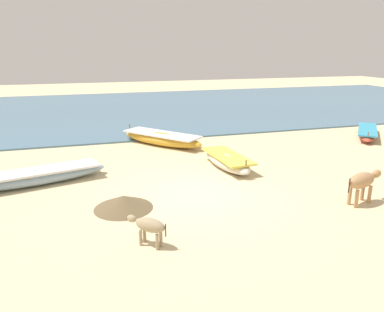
{
  "coord_description": "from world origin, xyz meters",
  "views": [
    {
      "loc": [
        -3.29,
        -10.47,
        4.48
      ],
      "look_at": [
        0.48,
        2.17,
        0.6
      ],
      "focal_mm": 34.8,
      "sensor_mm": 36.0,
      "label": 1
    }
  ],
  "objects": [
    {
      "name": "fishing_boat_2",
      "position": [
        1.91,
        2.23,
        0.28
      ],
      "size": [
        1.31,
        3.19,
        0.71
      ],
      "rotation": [
        0.0,
        0.0,
        4.8
      ],
      "color": "beige",
      "rests_on": "ground"
    },
    {
      "name": "cow_adult_tan",
      "position": [
        4.43,
        -2.08,
        0.69
      ],
      "size": [
        1.46,
        0.69,
        0.97
      ],
      "rotation": [
        0.0,
        0.0,
        0.27
      ],
      "color": "tan",
      "rests_on": "ground"
    },
    {
      "name": "ground",
      "position": [
        0.0,
        0.0,
        0.0
      ],
      "size": [
        80.0,
        80.0,
        0.0
      ],
      "primitive_type": "plane",
      "color": "beige"
    },
    {
      "name": "sea_water",
      "position": [
        0.0,
        17.25,
        0.04
      ],
      "size": [
        60.0,
        20.0,
        0.08
      ],
      "primitive_type": "cube",
      "color": "slate",
      "rests_on": "ground"
    },
    {
      "name": "fishing_boat_0",
      "position": [
        -4.93,
        2.39,
        0.27
      ],
      "size": [
        4.75,
        2.12,
        0.69
      ],
      "rotation": [
        0.0,
        0.0,
        3.39
      ],
      "color": "#8CA5B7",
      "rests_on": "ground"
    },
    {
      "name": "debris_pile_0",
      "position": [
        -2.36,
        -0.44,
        0.19
      ],
      "size": [
        2.27,
        2.27,
        0.39
      ],
      "primitive_type": "cone",
      "rotation": [
        0.0,
        0.0,
        1.12
      ],
      "color": "brown",
      "rests_on": "ground"
    },
    {
      "name": "calf_near_dun",
      "position": [
        -2.02,
        -2.72,
        0.5
      ],
      "size": [
        0.91,
        0.87,
        0.7
      ],
      "rotation": [
        0.0,
        0.0,
        2.4
      ],
      "color": "tan",
      "rests_on": "ground"
    },
    {
      "name": "fishing_boat_5",
      "position": [
        0.23,
        6.36,
        0.31
      ],
      "size": [
        3.73,
        4.15,
        0.77
      ],
      "rotation": [
        0.0,
        0.0,
        2.27
      ],
      "color": "gold",
      "rests_on": "ground"
    },
    {
      "name": "fishing_boat_1",
      "position": [
        10.72,
        4.89,
        0.24
      ],
      "size": [
        3.21,
        3.53,
        0.63
      ],
      "rotation": [
        0.0,
        0.0,
        4.0
      ],
      "color": "#B74733",
      "rests_on": "ground"
    }
  ]
}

